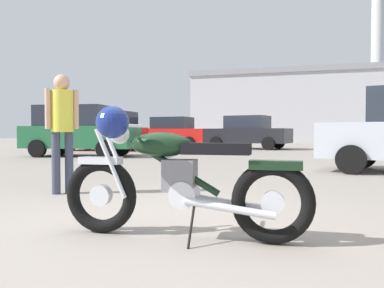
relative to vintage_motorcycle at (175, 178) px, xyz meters
The scene contains 8 objects.
ground_plane 0.66m from the vintage_motorcycle, 128.52° to the left, with size 80.00×80.00×0.00m, color gray.
vintage_motorcycle is the anchor object (origin of this frame).
bystander 2.89m from the vintage_motorcycle, 146.45° to the left, with size 0.31×0.38×1.66m.
blue_hatchback_right 15.36m from the vintage_motorcycle, 125.19° to the left, with size 4.06×2.16×1.78m.
dark_sedan_left 11.28m from the vintage_motorcycle, 130.36° to the left, with size 4.14×2.38×1.78m.
pale_sedan_back 16.85m from the vintage_motorcycle, 100.38° to the left, with size 4.39×2.35×1.67m.
red_hatchback_near 18.42m from the vintage_motorcycle, 113.40° to the left, with size 4.24×1.99×1.67m.
industrial_building 37.19m from the vintage_motorcycle, 91.36° to the left, with size 23.20×11.71×15.04m.
Camera 1 is at (1.50, -3.24, 0.86)m, focal length 36.52 mm.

